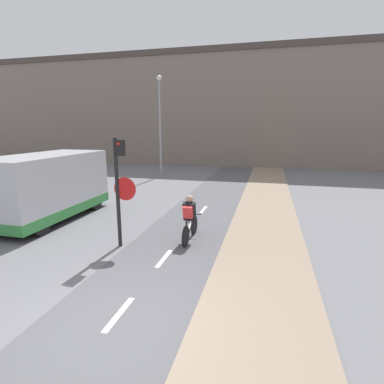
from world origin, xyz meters
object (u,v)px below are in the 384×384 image
object	(u,v)px
street_lamp_far	(160,116)
cyclist_near	(190,219)
traffic_light_pole	(120,181)
van	(47,188)

from	to	relation	value
street_lamp_far	cyclist_near	xyz separation A→B (m)	(5.14, -11.50, -3.48)
street_lamp_far	cyclist_near	bearing A→B (deg)	-65.92
traffic_light_pole	street_lamp_far	world-z (taller)	street_lamp_far
traffic_light_pole	van	bearing A→B (deg)	155.96
street_lamp_far	van	xyz separation A→B (m)	(-0.61, -10.64, -2.96)
traffic_light_pole	cyclist_near	size ratio (longest dim) A/B	1.90
traffic_light_pole	cyclist_near	xyz separation A→B (m)	(1.80, 0.90, -1.26)
traffic_light_pole	van	world-z (taller)	traffic_light_pole
cyclist_near	van	distance (m)	5.83
cyclist_near	traffic_light_pole	bearing A→B (deg)	-153.46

